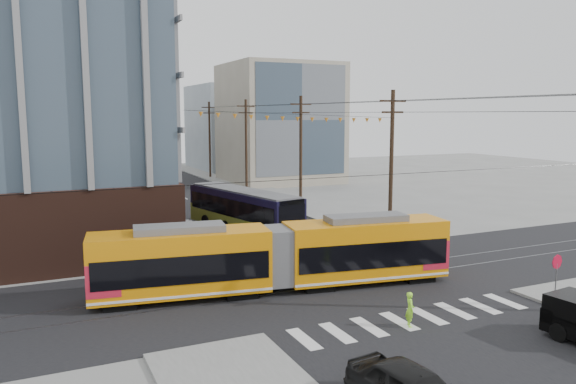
# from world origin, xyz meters

# --- Properties ---
(ground) EXTENTS (160.00, 160.00, 0.00)m
(ground) POSITION_xyz_m (0.00, 0.00, 0.00)
(ground) COLOR slate
(bg_bldg_nw_near) EXTENTS (18.00, 16.00, 18.00)m
(bg_bldg_nw_near) POSITION_xyz_m (-17.00, 52.00, 9.00)
(bg_bldg_nw_near) COLOR #8C99A5
(bg_bldg_nw_near) RESTS_ON ground
(bg_bldg_ne_near) EXTENTS (14.00, 14.00, 16.00)m
(bg_bldg_ne_near) POSITION_xyz_m (16.00, 48.00, 8.00)
(bg_bldg_ne_near) COLOR gray
(bg_bldg_ne_near) RESTS_ON ground
(bg_bldg_nw_far) EXTENTS (16.00, 18.00, 20.00)m
(bg_bldg_nw_far) POSITION_xyz_m (-14.00, 72.00, 10.00)
(bg_bldg_nw_far) COLOR gray
(bg_bldg_nw_far) RESTS_ON ground
(bg_bldg_ne_far) EXTENTS (16.00, 16.00, 14.00)m
(bg_bldg_ne_far) POSITION_xyz_m (18.00, 68.00, 7.00)
(bg_bldg_ne_far) COLOR #8C99A5
(bg_bldg_ne_far) RESTS_ON ground
(utility_pole_far) EXTENTS (0.30, 0.30, 11.00)m
(utility_pole_far) POSITION_xyz_m (8.50, 56.00, 5.50)
(utility_pole_far) COLOR black
(utility_pole_far) RESTS_ON ground
(streetcar) EXTENTS (19.16, 5.51, 3.66)m
(streetcar) POSITION_xyz_m (-3.96, 3.45, 1.83)
(streetcar) COLOR orange
(streetcar) RESTS_ON ground
(city_bus) EXTENTS (5.39, 12.68, 3.51)m
(city_bus) POSITION_xyz_m (-0.47, 17.97, 1.76)
(city_bus) COLOR black
(city_bus) RESTS_ON ground
(parked_car_silver) EXTENTS (2.17, 4.31, 1.36)m
(parked_car_silver) POSITION_xyz_m (-5.67, 12.21, 0.68)
(parked_car_silver) COLOR #979797
(parked_car_silver) RESTS_ON ground
(parked_car_white) EXTENTS (2.72, 5.39, 1.50)m
(parked_car_white) POSITION_xyz_m (-5.40, 17.52, 0.75)
(parked_car_white) COLOR silver
(parked_car_white) RESTS_ON ground
(parked_car_grey) EXTENTS (3.21, 5.56, 1.46)m
(parked_car_grey) POSITION_xyz_m (-5.86, 25.69, 0.73)
(parked_car_grey) COLOR slate
(parked_car_grey) RESTS_ON ground
(pedestrian) EXTENTS (0.56, 0.67, 1.56)m
(pedestrian) POSITION_xyz_m (-0.74, -3.69, 0.78)
(pedestrian) COLOR #A1FF30
(pedestrian) RESTS_ON ground
(stop_sign) EXTENTS (0.80, 0.80, 2.40)m
(stop_sign) POSITION_xyz_m (7.33, -4.47, 1.20)
(stop_sign) COLOR #BE0627
(stop_sign) RESTS_ON ground
(jersey_barrier) EXTENTS (2.46, 4.55, 0.90)m
(jersey_barrier) POSITION_xyz_m (8.30, 12.66, 0.45)
(jersey_barrier) COLOR slate
(jersey_barrier) RESTS_ON ground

